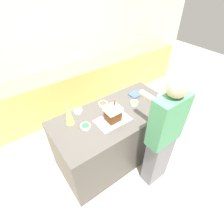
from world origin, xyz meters
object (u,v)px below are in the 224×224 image
Objects in this scene: mug at (159,98)px; baking_tray at (113,120)px; decorative_tree at (68,112)px; candy_bowl_near_tray_left at (86,126)px; gingerbread_house at (113,113)px; candy_bowl_front_corner at (78,111)px; candy_bowl_far_right at (134,103)px; cookbook at (136,94)px; person at (163,137)px; candy_bowl_far_left at (103,104)px.

baking_tray is at bearing 176.34° from mug.
candy_bowl_near_tray_left is (0.12, -0.20, -0.18)m from decorative_tree.
candy_bowl_front_corner is at bearing 124.51° from gingerbread_house.
cookbook is at bearing 40.94° from candy_bowl_far_right.
mug is 0.76m from person.
cookbook is (1.17, -0.03, -0.19)m from decorative_tree.
person reaches higher than candy_bowl_near_tray_left.
gingerbread_house is 0.72× the size of decorative_tree.
candy_bowl_far_right is at bearing 10.94° from gingerbread_house.
candy_bowl_near_tray_left is at bearing -150.85° from candy_bowl_far_left.
mug is (0.86, -0.06, -0.08)m from gingerbread_house.
baking_tray is at bearing -158.38° from cookbook.
decorative_tree is at bearing -174.79° from candy_bowl_far_left.
person is (-0.52, -0.54, -0.07)m from mug.
gingerbread_house reaches higher than cookbook.
mug is 0.05× the size of person.
decorative_tree reaches higher than mug.
gingerbread_house is 0.74m from cookbook.
decorative_tree is 3.24× the size of candy_bowl_front_corner.
mug is (1.17, -0.49, 0.02)m from candy_bowl_front_corner.
cookbook is at bearing -1.40° from decorative_tree.
candy_bowl_near_tray_left is 0.84m from candy_bowl_far_right.
cookbook is 2.65× the size of mug.
decorative_tree reaches higher than gingerbread_house.
decorative_tree is 4.75× the size of mug.
baking_tray is 0.26× the size of person.
baking_tray is 1.63× the size of gingerbread_house.
mug is at bearing -3.67° from gingerbread_house.
candy_bowl_near_tray_left reaches higher than baking_tray.
candy_bowl_front_corner is (-0.77, 0.35, -0.01)m from candy_bowl_far_right.
decorative_tree is at bearing 148.85° from gingerbread_house.
candy_bowl_far_right reaches higher than baking_tray.
decorative_tree is at bearing 167.98° from candy_bowl_far_right.
cookbook is (1.05, 0.17, -0.01)m from candy_bowl_near_tray_left.
candy_bowl_front_corner is 1.27m from mug.
gingerbread_house is (0.00, 0.00, 0.12)m from baking_tray.
baking_tray is 0.69m from person.
candy_bowl_far_left is at bearing 5.21° from decorative_tree.
baking_tray is at bearing -14.92° from candy_bowl_near_tray_left.
cookbook is at bearing 120.06° from mug.
candy_bowl_near_tray_left is 0.51m from candy_bowl_far_left.
gingerbread_house is 2.44× the size of candy_bowl_far_right.
gingerbread_house is 2.13× the size of candy_bowl_near_tray_left.
candy_bowl_near_tray_left is at bearing -101.63° from candy_bowl_front_corner.
candy_bowl_far_left reaches higher than baking_tray.
candy_bowl_far_right is at bearing -139.06° from cookbook.
candy_bowl_front_corner is (-0.38, 0.09, -0.00)m from candy_bowl_far_left.
gingerbread_house reaches higher than mug.
decorative_tree is at bearing 165.43° from mug.
candy_bowl_near_tray_left reaches higher than cookbook.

